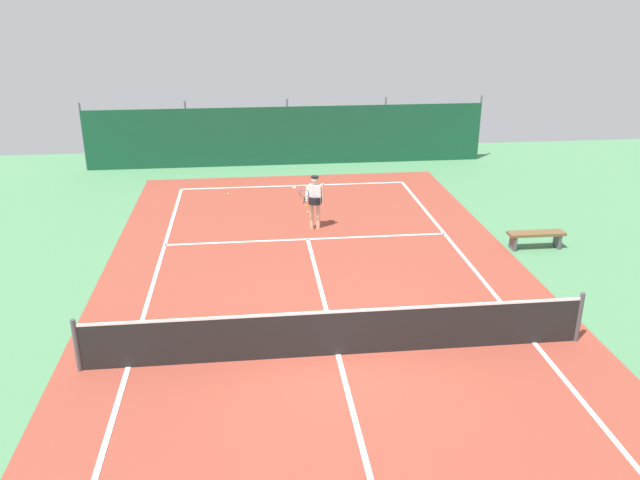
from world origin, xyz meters
TOP-DOWN VIEW (x-y plane):
  - ground_plane at (0.00, 0.00)m, footprint 36.00×36.00m
  - court_surface at (0.00, 0.00)m, footprint 11.02×26.60m
  - tennis_net at (0.00, 0.00)m, footprint 10.12×0.10m
  - back_fence at (-0.00, 15.53)m, footprint 16.30×0.98m
  - tennis_player at (0.31, 7.33)m, footprint 0.79×0.70m
  - tennis_ball_near_player at (0.23, 8.76)m, footprint 0.07×0.07m
  - tennis_ball_midcourt at (0.23, 9.42)m, footprint 0.07×0.07m
  - tennis_ball_by_sideline at (-2.41, 11.05)m, footprint 0.07×0.07m
  - parked_car at (-2.98, 18.11)m, footprint 2.41×4.39m
  - courtside_bench at (6.31, 5.00)m, footprint 1.60×0.40m

SIDE VIEW (x-z plane):
  - ground_plane at x=0.00m, z-range 0.00..0.00m
  - court_surface at x=0.00m, z-range 0.00..0.01m
  - tennis_ball_near_player at x=0.23m, z-range 0.00..0.07m
  - tennis_ball_midcourt at x=0.23m, z-range 0.00..0.07m
  - tennis_ball_by_sideline at x=-2.41m, z-range 0.00..0.07m
  - courtside_bench at x=6.31m, z-range 0.13..0.62m
  - tennis_net at x=0.00m, z-range -0.04..1.06m
  - back_fence at x=0.00m, z-range -0.68..2.02m
  - parked_car at x=-2.98m, z-range 0.00..1.68m
  - tennis_player at x=0.31m, z-range 0.14..1.78m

